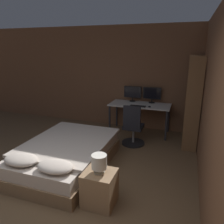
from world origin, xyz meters
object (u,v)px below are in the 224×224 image
at_px(bedside_lamp, 99,162).
at_px(computer_mouse, 149,107).
at_px(nightstand, 100,188).
at_px(bed, 66,155).
at_px(desk, 140,107).
at_px(office_chair, 133,130).
at_px(monitor_left, 133,93).
at_px(monitor_right, 152,94).
at_px(bookshelf, 193,100).
at_px(keyboard, 138,106).

xyz_separation_m(bedside_lamp, computer_mouse, (0.21, 2.63, 0.12)).
relative_size(nightstand, computer_mouse, 7.16).
relative_size(bed, desk, 1.38).
relative_size(nightstand, office_chair, 0.53).
bearing_deg(computer_mouse, monitor_left, 138.09).
relative_size(monitor_right, bookshelf, 0.23).
distance_m(nightstand, desk, 2.90).
xyz_separation_m(nightstand, desk, (-0.07, 2.87, 0.42)).
distance_m(bed, keyboard, 2.17).
relative_size(bedside_lamp, keyboard, 0.67).
distance_m(desk, monitor_left, 0.48).
xyz_separation_m(bed, monitor_left, (0.63, 2.39, 0.75)).
xyz_separation_m(bed, desk, (0.89, 2.14, 0.43)).
bearing_deg(office_chair, monitor_right, 77.55).
height_order(bedside_lamp, computer_mouse, computer_mouse).
relative_size(bedside_lamp, bookshelf, 0.13).
relative_size(bedside_lamp, office_chair, 0.28).
relative_size(monitor_right, keyboard, 1.20).
bearing_deg(nightstand, desk, 91.49).
xyz_separation_m(desk, office_chair, (0.03, -0.79, -0.31)).
distance_m(monitor_left, bookshelf, 1.62).
bearing_deg(bookshelf, keyboard, 173.82).
bearing_deg(desk, office_chair, -87.97).
bearing_deg(monitor_right, office_chair, -102.45).
height_order(bed, monitor_right, monitor_right).
bearing_deg(monitor_right, computer_mouse, -86.87).
height_order(nightstand, bookshelf, bookshelf).
bearing_deg(office_chair, keyboard, 92.91).
relative_size(bed, nightstand, 4.17).
bearing_deg(bed, bedside_lamp, -36.98).
bearing_deg(monitor_left, monitor_right, 0.00).
distance_m(bedside_lamp, monitor_left, 3.15).
relative_size(bedside_lamp, monitor_left, 0.56).
bearing_deg(bookshelf, monitor_left, 157.57).
xyz_separation_m(bed, bookshelf, (2.13, 1.77, 0.80)).
relative_size(computer_mouse, bookshelf, 0.04).
height_order(keyboard, bookshelf, bookshelf).
relative_size(bed, computer_mouse, 29.84).
bearing_deg(computer_mouse, monitor_right, 93.13).
height_order(nightstand, monitor_left, monitor_left).
distance_m(bed, monitor_right, 2.75).
height_order(keyboard, office_chair, office_chair).
relative_size(desk, computer_mouse, 21.66).
distance_m(bed, bookshelf, 2.88).
height_order(monitor_left, monitor_right, same).
bearing_deg(monitor_right, bedside_lamp, -93.33).
distance_m(computer_mouse, bookshelf, 1.00).
bearing_deg(bedside_lamp, bed, 143.02).
bearing_deg(office_chair, bed, -124.14).
bearing_deg(desk, keyboard, -90.00).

